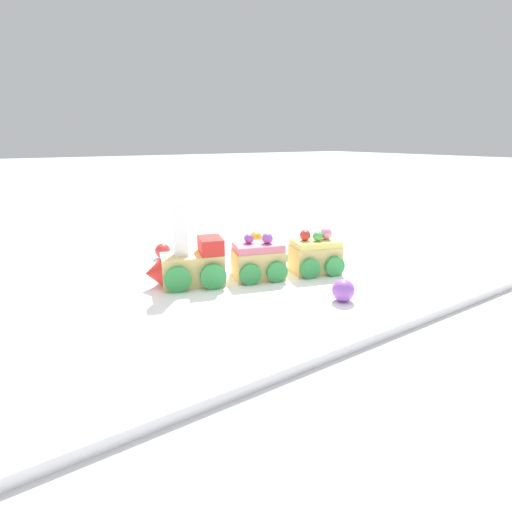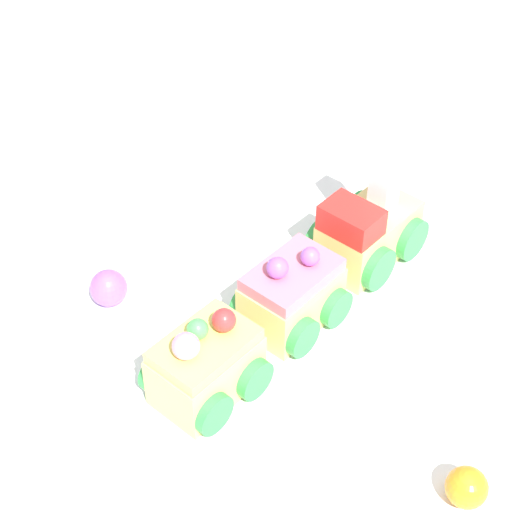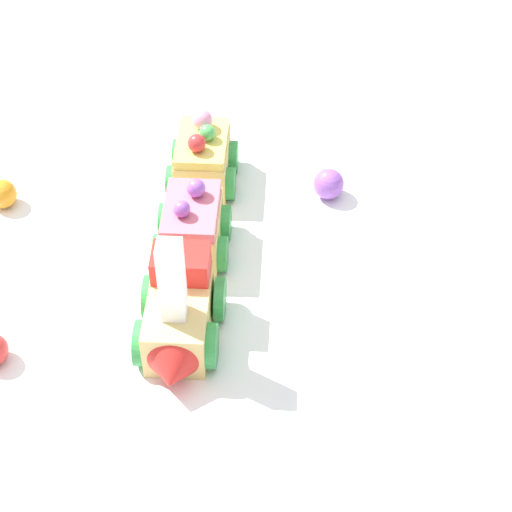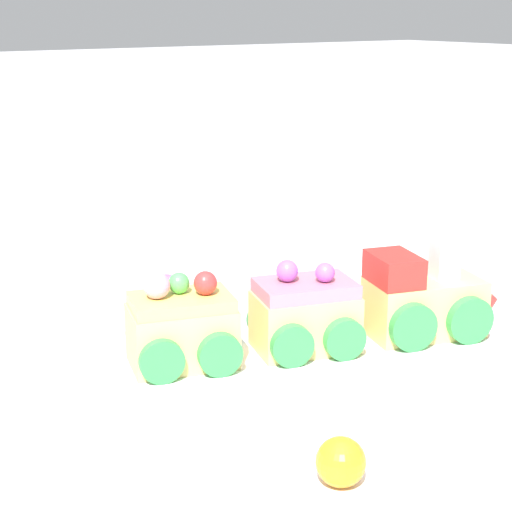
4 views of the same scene
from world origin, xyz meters
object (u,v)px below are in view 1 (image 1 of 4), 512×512
gumball_purple (343,290)px  cake_car_strawberry (258,261)px  cake_train_locomotive (188,265)px  cake_car_lemon (315,256)px  gumball_orange (256,238)px  gumball_red (163,251)px

gumball_purple → cake_car_strawberry: bearing=-73.5°
cake_train_locomotive → cake_car_strawberry: cake_train_locomotive is taller
cake_train_locomotive → gumball_purple: (-0.15, 0.18, -0.02)m
cake_car_lemon → gumball_orange: size_ratio=3.19×
cake_car_strawberry → gumball_red: 0.21m
cake_train_locomotive → gumball_purple: cake_train_locomotive is taller
gumball_red → gumball_purple: bearing=111.8°
cake_car_strawberry → gumball_red: bearing=-47.5°
gumball_orange → gumball_red: bearing=-4.6°
gumball_purple → gumball_orange: bearing=-101.4°
cake_car_strawberry → cake_car_lemon: size_ratio=1.00×
cake_train_locomotive → cake_car_lemon: (-0.20, 0.06, -0.00)m
cake_train_locomotive → gumball_red: (-0.02, -0.15, -0.02)m
cake_train_locomotive → gumball_red: bearing=-79.3°
cake_car_lemon → gumball_red: bearing=-32.6°
cake_train_locomotive → cake_car_lemon: bearing=180.0°
gumball_purple → gumball_orange: size_ratio=1.09×
gumball_purple → gumball_orange: 0.32m
cake_car_strawberry → cake_car_lemon: (-0.09, 0.03, 0.00)m
gumball_purple → cake_car_lemon: bearing=-113.8°
cake_car_lemon → gumball_purple: (0.05, 0.12, -0.01)m
cake_car_lemon → gumball_red: 0.28m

